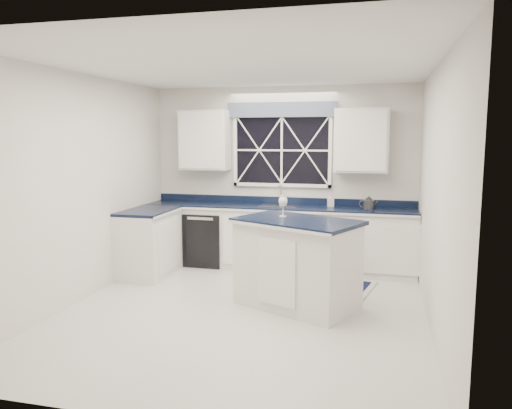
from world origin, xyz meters
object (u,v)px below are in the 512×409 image
(faucet, at_px, (281,194))
(island, at_px, (297,263))
(kettle, at_px, (369,203))
(soap_bottle, at_px, (331,200))
(dishwasher, at_px, (208,237))
(wine_glass, at_px, (283,202))

(faucet, bearing_deg, island, -72.84)
(island, height_order, kettle, kettle)
(soap_bottle, bearing_deg, faucet, 173.90)
(faucet, xyz_separation_m, island, (0.55, -1.79, -0.58))
(dishwasher, xyz_separation_m, kettle, (2.40, -0.01, 0.62))
(dishwasher, height_order, soap_bottle, soap_bottle)
(dishwasher, bearing_deg, wine_glass, -44.67)
(dishwasher, relative_size, soap_bottle, 4.41)
(kettle, distance_m, wine_glass, 1.72)
(faucet, bearing_deg, dishwasher, -169.98)
(faucet, height_order, wine_glass, wine_glass)
(dishwasher, bearing_deg, faucet, 10.02)
(island, bearing_deg, dishwasher, 160.50)
(faucet, height_order, kettle, faucet)
(dishwasher, relative_size, wine_glass, 3.28)
(wine_glass, bearing_deg, kettle, 56.34)
(faucet, relative_size, wine_glass, 1.21)
(soap_bottle, bearing_deg, dishwasher, -176.51)
(dishwasher, distance_m, kettle, 2.48)
(dishwasher, relative_size, kettle, 3.11)
(wine_glass, distance_m, soap_bottle, 1.61)
(wine_glass, xyz_separation_m, soap_bottle, (0.41, 1.55, -0.16))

